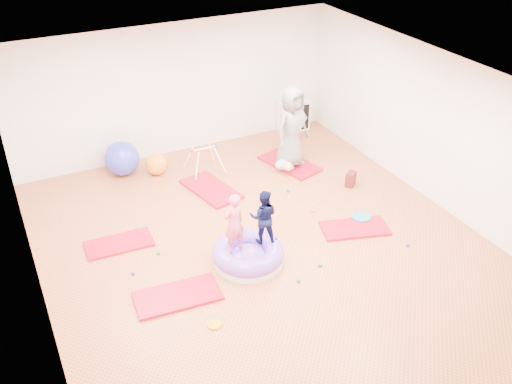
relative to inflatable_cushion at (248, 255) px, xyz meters
name	(u,v)px	position (x,y,z in m)	size (l,w,h in m)	color
room	(265,173)	(0.42, 0.26, 1.26)	(7.01, 8.01, 2.81)	#C66D41
gym_mat_front_left	(178,296)	(-1.31, -0.30, -0.12)	(1.26, 0.63, 0.05)	#B41332
gym_mat_mid_left	(119,244)	(-1.74, 1.39, -0.12)	(1.10, 0.55, 0.05)	#B41332
gym_mat_center_back	(211,189)	(0.33, 2.34, -0.11)	(1.30, 0.65, 0.05)	#B41332
gym_mat_right	(355,228)	(2.06, -0.01, -0.12)	(1.15, 0.58, 0.05)	#B41332
gym_mat_rear_right	(290,164)	(2.22, 2.57, -0.11)	(1.32, 0.66, 0.05)	#B41332
inflatable_cushion	(248,255)	(0.00, 0.00, 0.00)	(1.15, 1.15, 0.36)	white
child_pink	(234,220)	(-0.22, 0.04, 0.70)	(0.37, 0.24, 1.02)	#DF597E
child_navy	(264,214)	(0.30, 0.05, 0.66)	(0.45, 0.35, 0.93)	black
adult_caregiver	(292,127)	(2.20, 2.49, 0.76)	(0.83, 0.54, 1.69)	gray
infant	(285,165)	(1.97, 2.34, 0.03)	(0.39, 0.40, 0.23)	#9FD0EA
ball_pit_balls	(269,234)	(0.64, 0.50, -0.11)	(4.60, 2.54, 0.06)	#373BD4
exercise_ball_blue	(122,158)	(-1.01, 3.76, 0.21)	(0.70, 0.70, 0.70)	#373BD4
exercise_ball_orange	(156,164)	(-0.39, 3.45, 0.08)	(0.45, 0.45, 0.45)	orange
infant_play_gym	(204,156)	(0.52, 3.10, 0.22)	(0.71, 0.68, 0.55)	white
cube_shelf	(294,116)	(3.16, 4.05, 0.21)	(0.71, 0.35, 0.71)	white
balance_disc	(361,218)	(2.34, 0.19, -0.10)	(0.34, 0.34, 0.08)	teal
backpack	(351,179)	(2.87, 1.28, 0.00)	(0.25, 0.15, 0.28)	maroon
yellow_toy	(214,325)	(-1.05, -1.07, -0.13)	(0.20, 0.20, 0.03)	#DCA800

